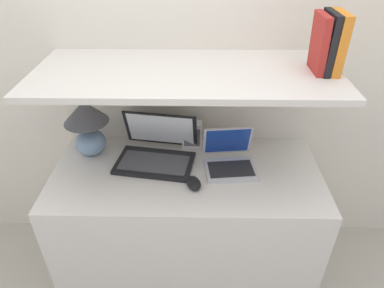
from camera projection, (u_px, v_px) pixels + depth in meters
name	position (u px, v px, depth m)	size (l,w,h in m)	color
wall_back	(188.00, 60.00, 1.76)	(6.00, 0.05, 2.40)	silver
desk	(187.00, 225.00, 1.91)	(1.33, 0.62, 0.76)	silver
back_riser	(188.00, 156.00, 2.05)	(1.33, 0.04, 1.23)	silver
shelf	(186.00, 73.00, 1.48)	(1.33, 0.56, 0.03)	silver
table_lamp	(87.00, 123.00, 1.73)	(0.22, 0.22, 0.31)	#7593B2
laptop_large	(157.00, 152.00, 1.76)	(0.43, 0.35, 0.23)	black
laptop_small	(229.00, 160.00, 1.71)	(0.27, 0.26, 0.19)	silver
computer_mouse	(194.00, 183.00, 1.59)	(0.09, 0.12, 0.04)	black
router_box	(192.00, 135.00, 1.84)	(0.11, 0.06, 0.15)	white
book_orange	(336.00, 43.00, 1.40)	(0.04, 0.17, 0.24)	orange
book_black	(327.00, 43.00, 1.40)	(0.03, 0.17, 0.25)	black
book_red	(319.00, 44.00, 1.40)	(0.04, 0.16, 0.24)	#A82823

